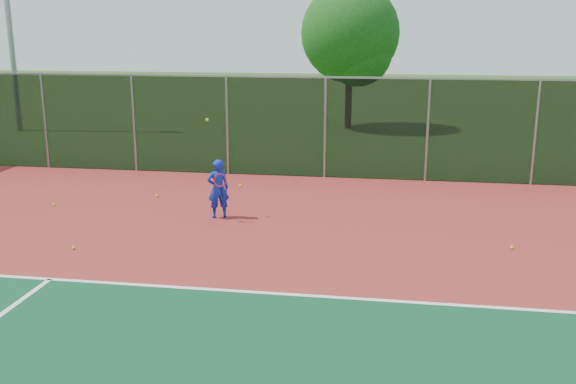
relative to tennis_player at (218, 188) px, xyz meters
name	(u,v)px	position (x,y,z in m)	size (l,w,h in m)	color
court_apron	(457,334)	(5.04, -5.31, -0.72)	(30.00, 20.00, 0.02)	maroon
fence_back	(428,129)	(5.04, 4.69, 0.83)	(30.00, 0.06, 3.03)	black
tennis_player	(218,188)	(0.00, 0.00, 0.00)	(0.61, 0.67, 2.36)	#1226AF
practice_ball_0	(512,247)	(6.50, -1.27, -0.67)	(0.07, 0.07, 0.07)	#D8E91B
practice_ball_1	(54,205)	(-4.41, 0.32, -0.67)	(0.07, 0.07, 0.07)	#D8E91B
practice_ball_2	(157,196)	(-2.14, 1.61, -0.67)	(0.07, 0.07, 0.07)	#D8E91B
practice_ball_3	(73,248)	(-2.33, -2.70, -0.67)	(0.07, 0.07, 0.07)	#D8E91B
practice_ball_4	(240,185)	(-0.20, 3.09, -0.67)	(0.07, 0.07, 0.07)	#D8E91B
tree_back_left	(352,38)	(2.15, 14.91, 3.29)	(4.37, 4.37, 6.41)	#3C2516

